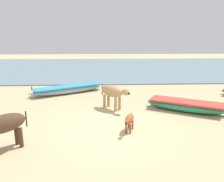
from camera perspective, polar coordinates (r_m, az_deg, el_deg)
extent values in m
plane|color=tan|center=(7.42, -0.90, -9.75)|extent=(80.00, 80.00, 0.00)
cube|color=slate|center=(23.98, -2.14, 6.66)|extent=(60.00, 20.00, 0.08)
ellipsoid|color=#338C66|center=(9.47, 19.34, -3.88)|extent=(3.34, 2.40, 0.44)
cube|color=#CC3F33|center=(9.42, 19.43, -2.79)|extent=(2.99, 2.19, 0.07)
cube|color=olive|center=(9.41, 20.90, -3.34)|extent=(0.48, 0.73, 0.04)
ellipsoid|color=#8CA5B7|center=(12.19, -11.78, 0.38)|extent=(4.19, 2.84, 0.42)
cube|color=#3399BF|center=(12.15, -11.82, 1.21)|extent=(3.73, 2.57, 0.07)
cube|color=olive|center=(12.06, -13.25, 0.73)|extent=(0.46, 0.70, 0.04)
cylinder|color=olive|center=(11.63, -21.06, 0.69)|extent=(0.06, 0.06, 0.20)
ellipsoid|color=tan|center=(9.07, -0.03, 0.00)|extent=(1.15, 1.18, 0.51)
ellipsoid|color=tan|center=(8.54, 3.71, -0.31)|extent=(0.43, 0.44, 0.28)
sphere|color=#2D2119|center=(8.44, 4.59, -0.71)|extent=(0.15, 0.15, 0.11)
cylinder|color=tan|center=(9.07, 2.09, -3.37)|extent=(0.12, 0.12, 0.59)
cylinder|color=tan|center=(8.89, 0.97, -3.71)|extent=(0.12, 0.12, 0.59)
cylinder|color=tan|center=(9.52, -0.96, -2.53)|extent=(0.12, 0.12, 0.59)
cylinder|color=tan|center=(9.35, -2.08, -2.84)|extent=(0.12, 0.12, 0.59)
cylinder|color=#2D2119|center=(9.52, -2.69, 0.30)|extent=(0.04, 0.04, 0.48)
ellipsoid|color=#9E4C28|center=(6.96, 4.80, -7.53)|extent=(0.45, 0.69, 0.28)
ellipsoid|color=#9E4C28|center=(6.56, 4.02, -8.44)|extent=(0.19, 0.24, 0.15)
sphere|color=#2D2119|center=(6.48, 3.83, -8.88)|extent=(0.07, 0.07, 0.06)
cylinder|color=#9E4C28|center=(6.88, 4.99, -10.28)|extent=(0.06, 0.06, 0.32)
cylinder|color=#9E4C28|center=(6.91, 3.85, -10.16)|extent=(0.06, 0.06, 0.32)
cylinder|color=#9E4C28|center=(7.22, 5.61, -9.13)|extent=(0.06, 0.06, 0.32)
cylinder|color=#9E4C28|center=(7.24, 4.52, -9.02)|extent=(0.06, 0.06, 0.32)
cylinder|color=#2D2119|center=(7.28, 5.35, -6.82)|extent=(0.02, 0.02, 0.26)
ellipsoid|color=#4C3323|center=(6.34, -27.19, -7.86)|extent=(1.11, 1.15, 0.50)
cylinder|color=#4C3323|center=(6.54, -23.56, -11.54)|extent=(0.11, 0.11, 0.57)
cylinder|color=#4C3323|center=(6.75, -24.54, -10.86)|extent=(0.11, 0.11, 0.57)
cylinder|color=#2D2119|center=(6.59, -22.33, -7.04)|extent=(0.04, 0.04, 0.47)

